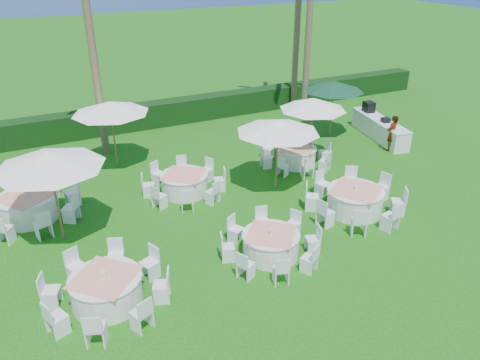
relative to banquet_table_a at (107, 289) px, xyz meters
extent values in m
plane|color=#12590F|center=(4.65, 0.51, -0.43)|extent=(120.00, 120.00, 0.00)
cube|color=black|center=(4.65, 12.51, 0.17)|extent=(34.00, 1.00, 1.20)
cylinder|color=white|center=(0.00, 0.00, -0.04)|extent=(1.78, 1.78, 0.77)
cylinder|color=white|center=(0.00, 0.00, 0.36)|extent=(1.85, 1.85, 0.03)
cube|color=#F89C7E|center=(0.00, 0.00, 0.38)|extent=(2.03, 2.03, 0.01)
cylinder|color=silver|center=(0.00, 0.00, 0.47)|extent=(0.12, 0.12, 0.16)
cube|color=white|center=(1.28, 0.55, 0.04)|extent=(0.57, 0.57, 0.93)
cube|color=white|center=(0.51, 1.29, 0.04)|extent=(0.56, 0.56, 0.93)
cube|color=white|center=(-0.55, 1.28, 0.04)|extent=(0.57, 0.57, 0.93)
cube|color=white|center=(-1.29, 0.51, 0.04)|extent=(0.56, 0.56, 0.93)
cube|color=white|center=(-1.28, -0.55, 0.04)|extent=(0.57, 0.57, 0.93)
cube|color=white|center=(-0.51, -1.29, 0.04)|extent=(0.56, 0.56, 0.93)
cube|color=white|center=(0.55, -1.28, 0.04)|extent=(0.57, 0.57, 0.93)
cube|color=white|center=(1.29, -0.51, 0.04)|extent=(0.56, 0.56, 0.93)
cylinder|color=white|center=(4.79, -0.02, -0.07)|extent=(1.64, 1.64, 0.71)
cylinder|color=white|center=(4.79, -0.02, 0.29)|extent=(1.71, 1.71, 0.03)
cube|color=#F89C7E|center=(4.79, -0.02, 0.32)|extent=(1.86, 1.86, 0.01)
cylinder|color=silver|center=(4.79, -0.02, 0.40)|extent=(0.11, 0.11, 0.15)
cube|color=white|center=(5.92, 0.58, 0.00)|extent=(0.54, 0.54, 0.85)
cube|color=white|center=(5.16, 1.20, 0.00)|extent=(0.50, 0.50, 0.85)
cube|color=white|center=(4.18, 1.11, 0.00)|extent=(0.54, 0.54, 0.85)
cube|color=white|center=(3.56, 0.35, 0.00)|extent=(0.50, 0.50, 0.85)
cube|color=white|center=(3.66, -0.63, 0.00)|extent=(0.54, 0.54, 0.85)
cube|color=white|center=(4.42, -1.25, 0.00)|extent=(0.50, 0.50, 0.85)
cube|color=white|center=(5.39, -1.15, 0.00)|extent=(0.54, 0.54, 0.85)
cube|color=white|center=(6.01, -0.39, 0.00)|extent=(0.50, 0.50, 0.85)
cylinder|color=white|center=(8.65, 0.97, -0.02)|extent=(1.87, 1.87, 0.81)
cylinder|color=white|center=(8.65, 0.97, 0.39)|extent=(1.95, 1.95, 0.03)
cube|color=#F89C7E|center=(8.65, 0.97, 0.42)|extent=(2.10, 2.10, 0.01)
cylinder|color=silver|center=(8.65, 0.97, 0.50)|extent=(0.13, 0.13, 0.17)
cube|color=white|center=(10.08, 1.28, 0.06)|extent=(0.54, 0.54, 0.97)
cube|color=white|center=(9.45, 2.20, 0.06)|extent=(0.63, 0.63, 0.97)
cube|color=white|center=(8.35, 2.40, 0.06)|extent=(0.54, 0.54, 0.97)
cube|color=white|center=(7.43, 1.77, 0.06)|extent=(0.63, 0.63, 0.97)
cube|color=white|center=(7.22, 0.67, 0.06)|extent=(0.54, 0.54, 0.97)
cube|color=white|center=(7.86, -0.25, 0.06)|extent=(0.63, 0.63, 0.97)
cube|color=white|center=(8.96, -0.45, 0.06)|extent=(0.54, 0.54, 0.97)
cube|color=white|center=(9.88, 0.18, 0.06)|extent=(0.63, 0.63, 0.97)
cylinder|color=white|center=(-1.48, 5.41, -0.02)|extent=(1.89, 1.89, 0.82)
cylinder|color=white|center=(-1.48, 5.41, 0.40)|extent=(1.97, 1.97, 0.03)
cube|color=#F89C7E|center=(-1.48, 5.41, 0.43)|extent=(2.12, 2.12, 0.01)
cylinder|color=silver|center=(-1.48, 5.41, 0.51)|extent=(0.13, 0.13, 0.18)
cube|color=white|center=(-0.03, 5.72, 0.07)|extent=(0.55, 0.55, 0.98)
cube|color=white|center=(-0.68, 6.65, 0.07)|extent=(0.64, 0.64, 0.98)
cube|color=white|center=(-1.79, 6.85, 0.07)|extent=(0.55, 0.55, 0.98)
cube|color=white|center=(-2.28, 4.17, 0.07)|extent=(0.64, 0.64, 0.98)
cube|color=white|center=(-1.17, 3.97, 0.07)|extent=(0.55, 0.55, 0.98)
cube|color=white|center=(-0.24, 4.61, 0.07)|extent=(0.64, 0.64, 0.98)
cylinder|color=white|center=(3.84, 4.83, -0.06)|extent=(1.69, 1.69, 0.74)
cylinder|color=white|center=(3.84, 4.83, 0.32)|extent=(1.77, 1.77, 0.03)
cube|color=#F89C7E|center=(3.84, 4.83, 0.34)|extent=(1.92, 1.92, 0.01)
cylinder|color=silver|center=(3.84, 4.83, 0.43)|extent=(0.12, 0.12, 0.16)
cube|color=white|center=(5.00, 5.48, 0.01)|extent=(0.56, 0.56, 0.88)
cube|color=white|center=(4.20, 6.11, 0.01)|extent=(0.51, 0.51, 0.88)
cube|color=white|center=(3.20, 5.99, 0.01)|extent=(0.56, 0.56, 0.88)
cube|color=white|center=(2.57, 5.20, 0.01)|extent=(0.51, 0.51, 0.88)
cube|color=white|center=(2.68, 4.19, 0.01)|extent=(0.56, 0.56, 0.88)
cube|color=white|center=(3.47, 3.56, 0.01)|extent=(0.51, 0.51, 0.88)
cube|color=white|center=(4.48, 3.68, 0.01)|extent=(0.56, 0.56, 0.88)
cube|color=white|center=(5.11, 4.47, 0.01)|extent=(0.51, 0.51, 0.88)
cylinder|color=white|center=(8.95, 5.25, -0.07)|extent=(1.66, 1.66, 0.72)
cylinder|color=white|center=(8.95, 5.25, 0.30)|extent=(1.72, 1.72, 0.03)
cube|color=#F89C7E|center=(8.95, 5.25, 0.33)|extent=(1.85, 1.85, 0.01)
cylinder|color=silver|center=(8.95, 5.25, 0.41)|extent=(0.11, 0.11, 0.15)
cube|color=white|center=(10.02, 5.96, 0.00)|extent=(0.56, 0.56, 0.86)
cube|color=white|center=(9.20, 6.51, 0.00)|extent=(0.47, 0.47, 0.86)
cube|color=white|center=(8.23, 6.32, 0.00)|extent=(0.56, 0.56, 0.86)
cube|color=white|center=(7.68, 5.50, 0.00)|extent=(0.47, 0.47, 0.86)
cube|color=white|center=(7.87, 4.53, 0.00)|extent=(0.56, 0.56, 0.86)
cube|color=white|center=(8.69, 3.98, 0.00)|extent=(0.47, 0.47, 0.86)
cube|color=white|center=(9.67, 4.17, 0.00)|extent=(0.56, 0.56, 0.86)
cube|color=white|center=(10.21, 4.99, 0.00)|extent=(0.47, 0.47, 0.86)
cylinder|color=brown|center=(-0.64, 3.62, 1.01)|extent=(0.07, 0.07, 2.87)
cone|color=white|center=(-0.64, 3.62, 2.29)|extent=(3.25, 3.25, 0.52)
sphere|color=brown|center=(-0.64, 3.62, 2.47)|extent=(0.11, 0.11, 0.11)
cylinder|color=brown|center=(7.12, 3.74, 0.88)|extent=(0.06, 0.06, 2.61)
cone|color=white|center=(7.12, 3.74, 2.05)|extent=(3.07, 3.07, 0.47)
sphere|color=brown|center=(7.12, 3.74, 2.21)|extent=(0.10, 0.10, 0.10)
cylinder|color=brown|center=(2.12, 8.36, 0.92)|extent=(0.06, 0.06, 2.69)
cone|color=white|center=(2.12, 8.36, 2.13)|extent=(3.07, 3.07, 0.48)
sphere|color=brown|center=(2.12, 8.36, 2.30)|extent=(0.11, 0.11, 0.11)
cylinder|color=brown|center=(9.64, 5.24, 0.92)|extent=(0.06, 0.06, 2.69)
cone|color=white|center=(9.64, 5.24, 2.12)|extent=(2.75, 2.75, 0.48)
sphere|color=brown|center=(9.64, 5.24, 2.29)|extent=(0.11, 0.11, 0.11)
cylinder|color=brown|center=(12.24, 7.38, 0.87)|extent=(0.06, 0.06, 2.60)
cone|color=#113E23|center=(12.24, 7.38, 2.04)|extent=(2.82, 2.82, 0.47)
sphere|color=brown|center=(12.24, 7.38, 2.20)|extent=(0.10, 0.10, 0.10)
cube|color=white|center=(14.18, 6.09, 0.02)|extent=(1.52, 4.07, 0.90)
cube|color=white|center=(14.18, 6.09, 0.49)|extent=(1.58, 4.13, 0.04)
cube|color=black|center=(14.40, 7.27, 0.76)|extent=(0.54, 0.62, 0.50)
cube|color=black|center=(14.11, 5.70, 0.61)|extent=(0.41, 0.41, 0.20)
imported|color=gray|center=(13.58, 4.66, 0.39)|extent=(0.68, 0.53, 1.64)
cylinder|color=brown|center=(2.00, 10.01, 4.59)|extent=(0.32, 0.32, 10.03)
cylinder|color=brown|center=(12.87, 11.79, 4.02)|extent=(0.32, 0.32, 8.90)
cylinder|color=brown|center=(12.64, 10.35, 3.73)|extent=(0.32, 0.32, 8.31)
camera|label=1|loc=(-1.06, -9.97, 7.80)|focal=35.00mm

